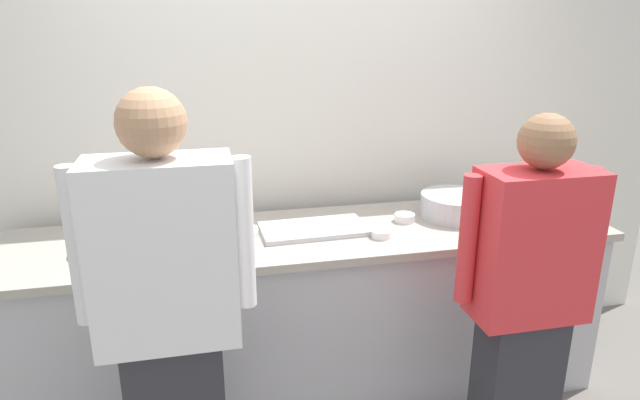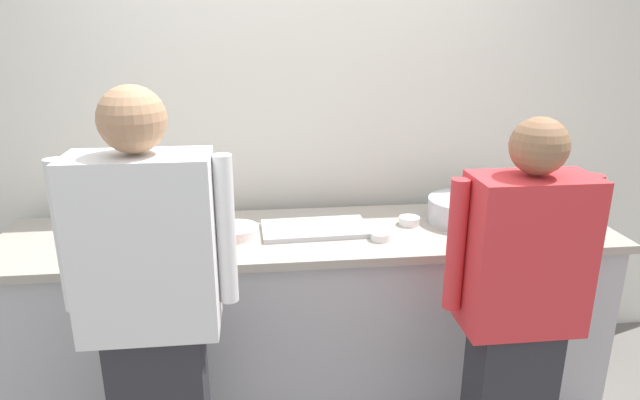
# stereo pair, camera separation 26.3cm
# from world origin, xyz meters

# --- Properties ---
(wall_back) EXTENTS (4.74, 0.10, 2.64)m
(wall_back) POSITION_xyz_m (0.00, 0.87, 1.32)
(wall_back) COLOR silver
(wall_back) RESTS_ON ground
(prep_counter) EXTENTS (3.02, 0.72, 0.91)m
(prep_counter) POSITION_xyz_m (0.00, 0.38, 0.46)
(prep_counter) COLOR #B2B2B7
(prep_counter) RESTS_ON ground
(chef_near_left) EXTENTS (0.62, 0.24, 1.72)m
(chef_near_left) POSITION_xyz_m (-0.64, -0.32, 0.91)
(chef_near_left) COLOR #2D2D33
(chef_near_left) RESTS_ON ground
(chef_center) EXTENTS (0.59, 0.24, 1.59)m
(chef_center) POSITION_xyz_m (0.74, -0.35, 0.84)
(chef_center) COLOR #2D2D33
(chef_center) RESTS_ON ground
(plate_stack_front) EXTENTS (0.22, 0.22, 0.05)m
(plate_stack_front) POSITION_xyz_m (-0.36, 0.36, 0.94)
(plate_stack_front) COLOR white
(plate_stack_front) RESTS_ON prep_counter
(plate_stack_rear) EXTENTS (0.24, 0.24, 0.08)m
(plate_stack_rear) POSITION_xyz_m (-0.95, 0.33, 0.96)
(plate_stack_rear) COLOR white
(plate_stack_rear) RESTS_ON prep_counter
(mixing_bowl_steel) EXTENTS (0.39, 0.39, 0.12)m
(mixing_bowl_steel) POSITION_xyz_m (0.81, 0.43, 0.98)
(mixing_bowl_steel) COLOR #B7BABF
(mixing_bowl_steel) RESTS_ON prep_counter
(sheet_tray) EXTENTS (0.53, 0.30, 0.02)m
(sheet_tray) POSITION_xyz_m (0.02, 0.38, 0.93)
(sheet_tray) COLOR #B7BABF
(sheet_tray) RESTS_ON prep_counter
(squeeze_bottle_primary) EXTENTS (0.06, 0.06, 0.20)m
(squeeze_bottle_primary) POSITION_xyz_m (-0.40, 0.16, 1.01)
(squeeze_bottle_primary) COLOR red
(squeeze_bottle_primary) RESTS_ON prep_counter
(ramekin_orange_sauce) EXTENTS (0.10, 0.10, 0.04)m
(ramekin_orange_sauce) POSITION_xyz_m (0.32, 0.23, 0.93)
(ramekin_orange_sauce) COLOR white
(ramekin_orange_sauce) RESTS_ON prep_counter
(ramekin_yellow_sauce) EXTENTS (0.11, 0.11, 0.04)m
(ramekin_yellow_sauce) POSITION_xyz_m (0.51, 0.42, 0.94)
(ramekin_yellow_sauce) COLOR white
(ramekin_yellow_sauce) RESTS_ON prep_counter
(ramekin_red_sauce) EXTENTS (0.10, 0.10, 0.04)m
(ramekin_red_sauce) POSITION_xyz_m (-0.66, 0.46, 0.94)
(ramekin_red_sauce) COLOR white
(ramekin_red_sauce) RESTS_ON prep_counter
(ramekin_green_sauce) EXTENTS (0.08, 0.08, 0.04)m
(ramekin_green_sauce) POSITION_xyz_m (-1.04, 0.55, 0.94)
(ramekin_green_sauce) COLOR white
(ramekin_green_sauce) RESTS_ON prep_counter
(deli_cup) EXTENTS (0.09, 0.09, 0.10)m
(deli_cup) POSITION_xyz_m (1.03, 0.17, 0.96)
(deli_cup) COLOR white
(deli_cup) RESTS_ON prep_counter
(chefs_knife) EXTENTS (0.27, 0.03, 0.02)m
(chefs_knife) POSITION_xyz_m (1.13, 0.47, 0.92)
(chefs_knife) COLOR #B7BABF
(chefs_knife) RESTS_ON prep_counter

